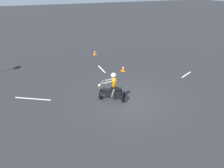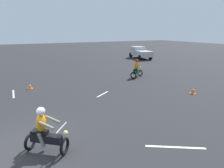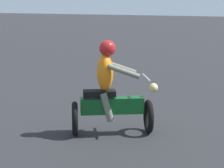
{
  "view_description": "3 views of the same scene",
  "coord_description": "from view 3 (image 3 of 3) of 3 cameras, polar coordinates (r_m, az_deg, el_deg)",
  "views": [
    {
      "loc": [
        -9.54,
        4.87,
        6.06
      ],
      "look_at": [
        0.44,
        0.84,
        1.0
      ],
      "focal_mm": 35.0,
      "sensor_mm": 36.0,
      "label": 1
    },
    {
      "loc": [
        6.05,
        0.55,
        4.0
      ],
      "look_at": [
        -3.15,
        5.13,
        0.9
      ],
      "focal_mm": 28.0,
      "sensor_mm": 36.0,
      "label": 2
    },
    {
      "loc": [
        0.01,
        12.42,
        2.35
      ],
      "look_at": [
        -6.74,
        9.42,
        0.9
      ],
      "focal_mm": 70.0,
      "sensor_mm": 36.0,
      "label": 3
    }
  ],
  "objects": [
    {
      "name": "motorcycle_rider_background",
      "position": [
        7.57,
        -0.26,
        -1.3
      ],
      "size": [
        1.22,
        1.51,
        1.66
      ],
      "rotation": [
        0.0,
        0.0,
        0.52
      ],
      "color": "black",
      "rests_on": "ground"
    }
  ]
}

